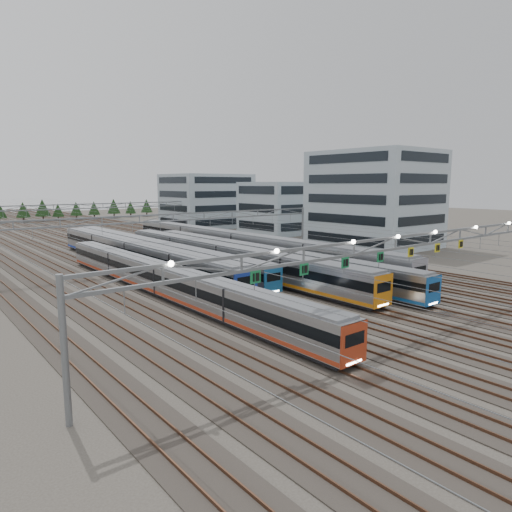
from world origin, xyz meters
TOP-DOWN VIEW (x-y plane):
  - ground at (0.00, 0.00)m, footprint 400.00×400.00m
  - track_bed at (0.00, 100.00)m, footprint 54.00×260.00m
  - train_a at (-11.25, 21.53)m, footprint 2.62×53.00m
  - train_b at (-6.75, 39.75)m, footprint 3.01×54.31m
  - train_c at (-2.25, 43.47)m, footprint 2.65×59.86m
  - train_d at (2.25, 29.43)m, footprint 2.90×53.84m
  - train_e at (6.75, 27.36)m, footprint 2.66×54.96m
  - train_f at (11.25, 38.21)m, footprint 3.20×67.93m
  - gantry_near at (-0.05, -0.12)m, footprint 56.36×0.61m
  - gantry_mid at (0.00, 40.00)m, footprint 56.36×0.36m
  - gantry_far at (0.00, 85.00)m, footprint 56.36×0.36m
  - depot_bldg_south at (41.85, 33.88)m, footprint 18.00×22.00m
  - depot_bldg_mid at (42.21, 63.55)m, footprint 14.00×16.00m
  - depot_bldg_north at (37.82, 89.67)m, footprint 22.00×18.00m
  - treeline at (-0.90, 142.57)m, footprint 93.80×5.60m

SIDE VIEW (x-z plane):
  - ground at x=0.00m, z-range 0.00..0.00m
  - track_bed at x=0.00m, z-range -1.22..4.20m
  - train_a at x=-11.25m, z-range 0.25..3.66m
  - train_c at x=-2.25m, z-range 0.25..3.70m
  - train_e at x=6.75m, z-range 0.25..3.71m
  - train_d at x=2.25m, z-range 0.25..4.03m
  - train_b at x=-6.75m, z-range 0.25..4.17m
  - train_f at x=11.25m, z-range 0.25..4.42m
  - treeline at x=-0.90m, z-range 0.72..7.74m
  - gantry_mid at x=0.00m, z-range 2.39..10.39m
  - gantry_far at x=0.00m, z-range 2.39..10.39m
  - depot_bldg_mid at x=42.21m, z-range 0.00..12.94m
  - gantry_near at x=-0.05m, z-range 3.05..11.13m
  - depot_bldg_north at x=37.82m, z-range 0.00..15.20m
  - depot_bldg_south at x=41.85m, z-range 0.00..18.88m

